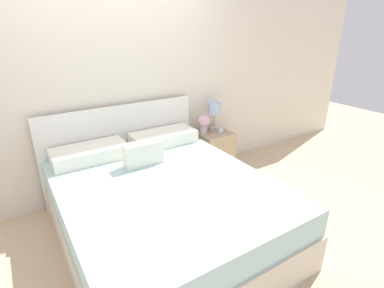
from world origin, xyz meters
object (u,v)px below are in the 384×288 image
(nightstand, at_px, (215,152))
(flower_vase, at_px, (204,123))
(bed, at_px, (161,204))
(table_lamp, at_px, (215,111))
(alarm_clock, at_px, (220,130))

(nightstand, relative_size, flower_vase, 2.25)
(bed, xyz_separation_m, nightstand, (1.20, 0.79, -0.04))
(bed, height_order, nightstand, bed)
(table_lamp, bearing_deg, bed, -144.91)
(bed, xyz_separation_m, flower_vase, (1.07, 0.86, 0.38))
(nightstand, distance_m, table_lamp, 0.55)
(bed, bearing_deg, nightstand, 33.24)
(nightstand, distance_m, alarm_clock, 0.32)
(nightstand, xyz_separation_m, alarm_clock, (0.06, -0.03, 0.31))
(bed, height_order, flower_vase, bed)
(nightstand, bearing_deg, bed, -146.76)
(nightstand, relative_size, table_lamp, 1.41)
(table_lamp, distance_m, alarm_clock, 0.26)
(table_lamp, bearing_deg, flower_vase, -174.55)
(nightstand, distance_m, flower_vase, 0.44)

